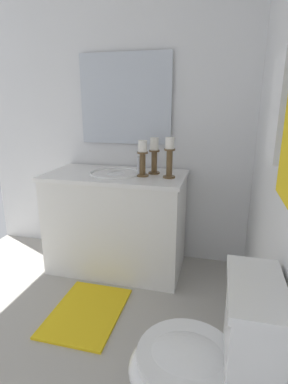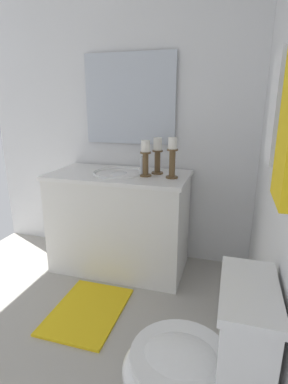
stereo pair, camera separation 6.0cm
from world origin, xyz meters
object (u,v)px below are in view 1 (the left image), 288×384
sink_basin (116,178)px  mirror (125,99)px  candle_holder_short (154,155)px  towel_near_vanity (278,108)px  toilet (204,367)px  vanity_cabinet (117,222)px  candle_holder_tall (170,157)px  candle_holder_mid (143,157)px  bath_mat (87,312)px

sink_basin → mirror: 0.66m
sink_basin → candle_holder_short: candle_holder_short is taller
sink_basin → towel_near_vanity: size_ratio=1.00×
sink_basin → toilet: 1.50m
vanity_cabinet → mirror: (-0.28, 0.00, 0.96)m
candle_holder_tall → toilet: (1.19, 0.35, -0.60)m
candle_holder_mid → vanity_cabinet: bearing=-97.2°
bath_mat → sink_basin: bearing=179.9°
vanity_cabinet → candle_holder_tall: size_ratio=3.72×
candle_holder_mid → toilet: bearing=24.9°
bath_mat → vanity_cabinet: bearing=-180.0°
towel_near_vanity → bath_mat: (-0.26, -0.98, -1.30)m
candle_holder_short → bath_mat: size_ratio=0.46×
sink_basin → toilet: sink_basin is taller
mirror → bath_mat: size_ratio=1.28×
mirror → bath_mat: mirror is taller
vanity_cabinet → candle_holder_short: (-0.08, 0.29, 0.55)m
mirror → candle_holder_short: 0.54m
candle_holder_short → towel_near_vanity: towel_near_vanity is taller
candle_holder_short → sink_basin: bearing=-75.4°
vanity_cabinet → candle_holder_tall: 0.70m
candle_holder_mid → toilet: size_ratio=0.36×
candle_holder_tall → candle_holder_mid: size_ratio=1.10×
vanity_cabinet → toilet: size_ratio=1.46×
vanity_cabinet → sink_basin: sink_basin is taller
mirror → candle_holder_tall: mirror is taller
candle_holder_tall → candle_holder_short: 0.17m
vanity_cabinet → bath_mat: vanity_cabinet is taller
vanity_cabinet → sink_basin: bearing=90.0°
toilet → bath_mat: (-0.60, -0.78, -0.36)m
sink_basin → bath_mat: size_ratio=0.67×
vanity_cabinet → toilet: (1.22, 0.78, -0.04)m
mirror → candle_holder_tall: bearing=54.0°
mirror → candle_holder_short: size_ratio=2.76×
vanity_cabinet → bath_mat: bearing=0.0°
candle_holder_mid → towel_near_vanity: 1.20m
towel_near_vanity → candle_holder_short: bearing=-144.2°
candle_holder_mid → mirror: bearing=-143.7°
vanity_cabinet → sink_basin: 0.36m
vanity_cabinet → candle_holder_mid: candle_holder_mid is taller
candle_holder_short → bath_mat: (0.70, -0.29, -0.94)m
sink_basin → bath_mat: bearing=-0.1°
vanity_cabinet → candle_holder_short: 0.63m
toilet → bath_mat: bearing=-127.4°
towel_near_vanity → mirror: bearing=-139.8°
candle_holder_short → toilet: candle_holder_short is taller
candle_holder_mid → sink_basin: bearing=-97.2°
candle_holder_tall → towel_near_vanity: bearing=33.1°
sink_basin → candle_holder_tall: (0.03, 0.43, 0.19)m
bath_mat → candle_holder_short: bearing=157.4°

